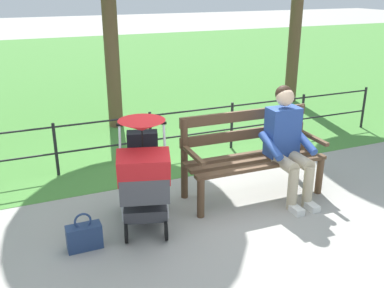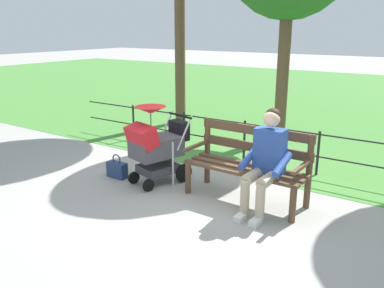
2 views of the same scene
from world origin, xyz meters
name	(u,v)px [view 1 (image 1 of 2)]	position (x,y,z in m)	size (l,w,h in m)	color
ground_plane	(194,209)	(0.00, 0.00, 0.00)	(60.00, 60.00, 0.00)	#9E9B93
grass_lawn	(72,70)	(0.00, -8.80, 0.00)	(40.00, 16.00, 0.01)	#478438
park_bench	(251,151)	(-0.76, -0.12, 0.53)	(1.61, 0.63, 0.96)	brown
person_on_bench	(287,141)	(-1.09, 0.11, 0.68)	(0.54, 0.74, 1.28)	tan
stroller	(144,173)	(0.59, 0.14, 0.59)	(0.71, 0.98, 1.15)	black
handbag	(84,236)	(1.23, 0.30, 0.13)	(0.32, 0.14, 0.37)	navy
park_fence	(169,129)	(-0.27, -1.50, 0.42)	(7.53, 0.04, 0.70)	black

